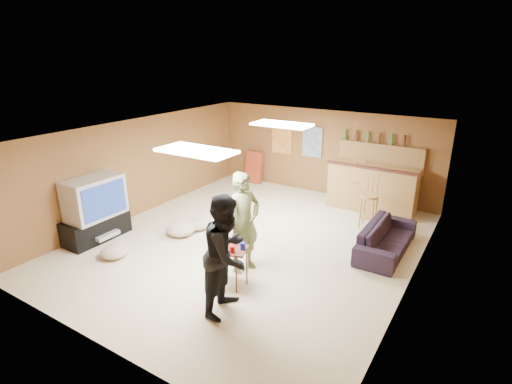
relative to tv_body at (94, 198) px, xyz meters
The scene contains 32 objects.
ground 3.18m from the tv_body, 29.51° to the left, with size 7.00×7.00×0.00m, color beige.
ceiling 3.31m from the tv_body, 29.51° to the left, with size 6.00×7.00×0.02m, color silver.
wall_back 5.66m from the tv_body, 62.08° to the left, with size 6.00×0.02×2.20m, color brown.
wall_front 3.33m from the tv_body, 37.04° to the right, with size 6.00×0.02×2.20m, color brown.
wall_left 1.55m from the tv_body, 103.13° to the left, with size 0.02×7.00×2.20m, color brown.
wall_right 5.85m from the tv_body, 14.87° to the left, with size 0.02×7.00×2.20m, color brown.
tv_stand 0.65m from the tv_body, behind, with size 0.55×1.30×0.50m, color black.
dvd_box 0.76m from the tv_body, ahead, with size 0.35×0.50×0.08m, color #B2B2B7.
tv_body is the anchor object (origin of this frame).
tv_screen 0.31m from the tv_body, ahead, with size 0.02×0.95×0.65m, color navy.
bar_counter 6.09m from the tv_body, 47.00° to the left, with size 2.00×0.60×1.10m, color olive.
bar_lip 5.91m from the tv_body, 45.34° to the left, with size 2.10×0.12×0.05m, color #411D14.
bar_shelf 6.45m from the tv_body, 49.74° to the left, with size 2.00×0.18×0.05m, color olive.
bar_backing 6.44m from the tv_body, 49.85° to the left, with size 2.00×0.14×0.60m, color olive.
poster_left 5.19m from the tv_body, 73.70° to the left, with size 0.60×0.03×0.85m, color #BF3F26.
poster_right 5.51m from the tv_body, 64.65° to the left, with size 0.55×0.03×0.80m, color #334C99.
folding_chair_stack 4.86m from the tv_body, 82.29° to the left, with size 0.50×0.14×0.90m, color #A5381E.
ceiling_panel_front 2.94m from the tv_body, ahead, with size 1.20×0.60×0.04m, color white.
ceiling_panel_back 3.99m from the tv_body, 45.54° to the left, with size 1.20×0.60×0.04m, color white.
person_olive 3.16m from the tv_body, 10.72° to the left, with size 0.64×0.42×1.75m, color #5E693D.
person_black 3.56m from the tv_body, ahead, with size 0.87×0.67×1.78m, color black.
sofa 5.66m from the tv_body, 26.79° to the left, with size 1.86×0.73×0.54m, color black.
tray_table 3.26m from the tv_body, ahead, with size 0.50×0.40×0.65m, color #411D14.
cup_red_near 3.08m from the tv_body, ahead, with size 0.07×0.07×0.10m, color #AD100B.
cup_red_far 3.31m from the tv_body, ahead, with size 0.08×0.08×0.11m, color #AD100B.
cup_blue 3.39m from the tv_body, ahead, with size 0.09×0.09×0.12m, color navy.
bar_stool_left 5.74m from the tv_body, 48.44° to the left, with size 0.42×0.42×1.34m, color olive, non-canonical shape.
bar_stool_right 5.57m from the tv_body, 37.86° to the left, with size 0.42×0.42×1.31m, color olive, non-canonical shape.
cushion_near_tv 1.79m from the tv_body, 39.68° to the left, with size 0.60×0.60×0.27m, color tan.
cushion_mid 2.13m from the tv_body, 46.49° to the left, with size 0.49×0.49×0.22m, color tan.
cushion_far 1.21m from the tv_body, 21.84° to the right, with size 0.50×0.50×0.22m, color tan.
bottle_row 6.32m from the tv_body, 51.01° to the left, with size 1.48×0.08×0.26m, color #3F7233, non-canonical shape.
Camera 1 is at (3.87, -6.01, 3.59)m, focal length 28.00 mm.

